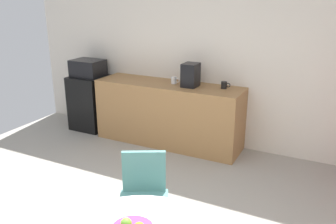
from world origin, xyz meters
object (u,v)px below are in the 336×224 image
(microwave, at_px, (88,68))
(mini_fridge, at_px, (91,102))
(chair_teal, at_px, (144,189))
(coffee_maker, at_px, (191,75))
(mug_white, at_px, (174,80))
(mug_green, at_px, (224,85))

(microwave, bearing_deg, mini_fridge, 0.00)
(mini_fridge, bearing_deg, chair_teal, -42.92)
(chair_teal, height_order, coffee_maker, coffee_maker)
(mug_white, bearing_deg, chair_teal, -70.97)
(mug_white, xyz_separation_m, coffee_maker, (0.27, -0.04, 0.11))
(microwave, xyz_separation_m, mug_white, (1.49, 0.04, -0.05))
(mug_white, distance_m, mug_green, 0.72)
(mug_green, xyz_separation_m, coffee_maker, (-0.45, -0.10, 0.11))
(microwave, relative_size, mug_green, 3.72)
(microwave, xyz_separation_m, mug_green, (2.21, 0.10, -0.05))
(chair_teal, distance_m, mug_green, 2.20)
(chair_teal, relative_size, mug_green, 6.43)
(mug_white, height_order, mug_green, same)
(mug_white, height_order, coffee_maker, coffee_maker)
(chair_teal, bearing_deg, coffee_maker, 102.51)
(chair_teal, distance_m, mug_white, 2.26)
(microwave, relative_size, chair_teal, 0.58)
(mini_fridge, height_order, mug_white, mug_white)
(mug_white, xyz_separation_m, mug_green, (0.72, 0.06, 0.00))
(chair_teal, bearing_deg, mini_fridge, 137.08)
(microwave, height_order, coffee_maker, coffee_maker)
(mug_white, distance_m, coffee_maker, 0.29)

